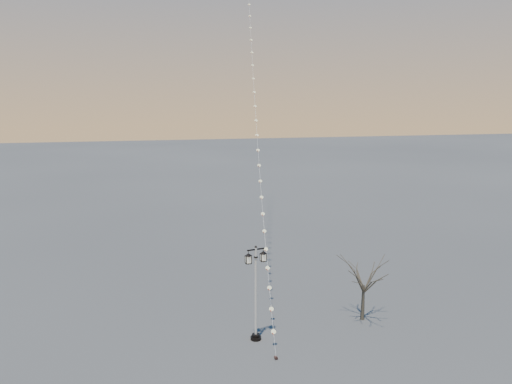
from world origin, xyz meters
name	(u,v)px	position (x,y,z in m)	size (l,w,h in m)	color
ground	(253,351)	(0.00, 0.00, 0.00)	(300.00, 300.00, 0.00)	#414242
street_lamp	(256,288)	(0.47, 1.28, 3.07)	(1.39, 0.68, 5.55)	black
bare_tree	(364,276)	(7.56, 2.28, 2.86)	(2.48, 2.48, 4.12)	#3B3428
kite_train	(256,86)	(4.49, 17.36, 14.58)	(7.67, 37.63, 29.41)	black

